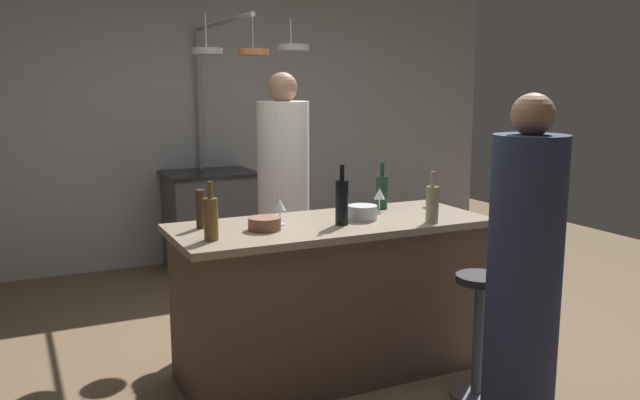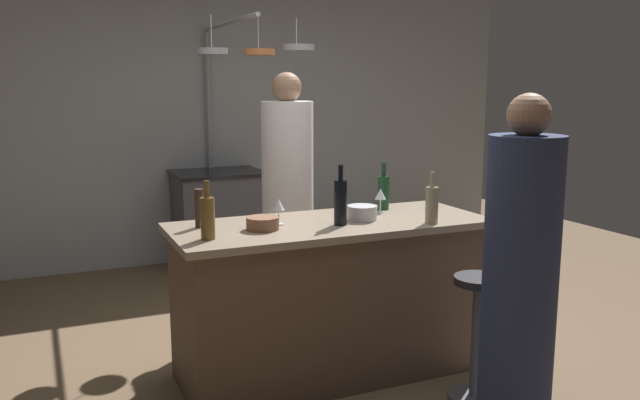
{
  "view_description": "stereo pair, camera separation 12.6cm",
  "coord_description": "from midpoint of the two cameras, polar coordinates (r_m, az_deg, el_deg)",
  "views": [
    {
      "loc": [
        -1.62,
        -3.21,
        1.66
      ],
      "look_at": [
        0.0,
        0.15,
        1.0
      ],
      "focal_mm": 36.55,
      "sensor_mm": 36.0,
      "label": 1
    },
    {
      "loc": [
        -1.5,
        -3.27,
        1.66
      ],
      "look_at": [
        0.0,
        0.15,
        1.0
      ],
      "focal_mm": 36.55,
      "sensor_mm": 36.0,
      "label": 2
    }
  ],
  "objects": [
    {
      "name": "wine_bottle_green",
      "position": [
        4.05,
        4.54,
        0.76
      ],
      "size": [
        0.07,
        0.07,
        0.29
      ],
      "color": "#193D23",
      "rests_on": "kitchen_island"
    },
    {
      "name": "pepper_mill",
      "position": [
        3.56,
        -11.43,
        -0.78
      ],
      "size": [
        0.05,
        0.05,
        0.21
      ],
      "primitive_type": "cylinder",
      "color": "#382319",
      "rests_on": "kitchen_island"
    },
    {
      "name": "bar_stool_right",
      "position": [
        3.61,
        12.71,
        -11.07
      ],
      "size": [
        0.28,
        0.28,
        0.68
      ],
      "color": "#4C4C51",
      "rests_on": "ground_plane"
    },
    {
      "name": "wine_bottle_dark",
      "position": [
        3.57,
        0.91,
        -0.12
      ],
      "size": [
        0.07,
        0.07,
        0.33
      ],
      "color": "black",
      "rests_on": "kitchen_island"
    },
    {
      "name": "kitchen_island",
      "position": [
        3.79,
        0.03,
        -8.53
      ],
      "size": [
        1.8,
        0.72,
        0.9
      ],
      "color": "brown",
      "rests_on": "ground_plane"
    },
    {
      "name": "wine_glass_near_right_guest",
      "position": [
        3.95,
        4.32,
        0.45
      ],
      "size": [
        0.07,
        0.07,
        0.15
      ],
      "color": "silver",
      "rests_on": "kitchen_island"
    },
    {
      "name": "wine_bottle_white",
      "position": [
        3.67,
        8.83,
        -0.29
      ],
      "size": [
        0.07,
        0.07,
        0.29
      ],
      "color": "gray",
      "rests_on": "kitchen_island"
    },
    {
      "name": "chef",
      "position": [
        4.69,
        -3.97,
        -0.42
      ],
      "size": [
        0.37,
        0.37,
        1.75
      ],
      "color": "white",
      "rests_on": "ground_plane"
    },
    {
      "name": "stove_range",
      "position": [
        6.02,
        -10.15,
        -1.74
      ],
      "size": [
        0.8,
        0.64,
        0.89
      ],
      "color": "#47474C",
      "rests_on": "ground_plane"
    },
    {
      "name": "potted_plant",
      "position": [
        6.02,
        9.21,
        -3.17
      ],
      "size": [
        0.36,
        0.36,
        0.52
      ],
      "color": "brown",
      "rests_on": "ground_plane"
    },
    {
      "name": "wine_glass_near_left_guest",
      "position": [
        3.58,
        -4.55,
        -0.54
      ],
      "size": [
        0.07,
        0.07,
        0.15
      ],
      "color": "silver",
      "rests_on": "kitchen_island"
    },
    {
      "name": "back_wall",
      "position": [
        6.3,
        -11.38,
        6.57
      ],
      "size": [
        6.4,
        0.16,
        2.6
      ],
      "primitive_type": "cube",
      "color": "#9EA3A8",
      "rests_on": "ground_plane"
    },
    {
      "name": "wine_bottle_amber",
      "position": [
        3.28,
        -10.63,
        -1.55
      ],
      "size": [
        0.07,
        0.07,
        0.3
      ],
      "color": "brown",
      "rests_on": "kitchen_island"
    },
    {
      "name": "ground_plane",
      "position": [
        3.96,
        0.03,
        -14.74
      ],
      "size": [
        9.0,
        9.0,
        0.0
      ],
      "primitive_type": "plane",
      "color": "brown"
    },
    {
      "name": "mixing_bowl_wooden",
      "position": [
        3.48,
        -5.91,
        -2.08
      ],
      "size": [
        0.18,
        0.18,
        0.07
      ],
      "primitive_type": "cylinder",
      "color": "brown",
      "rests_on": "kitchen_island"
    },
    {
      "name": "overhead_pot_rack",
      "position": [
        5.35,
        -8.59,
        10.15
      ],
      "size": [
        0.88,
        1.5,
        2.17
      ],
      "color": "gray",
      "rests_on": "ground_plane"
    },
    {
      "name": "guest_right",
      "position": [
        3.2,
        16.3,
        -6.84
      ],
      "size": [
        0.34,
        0.34,
        1.63
      ],
      "color": "#262D4C",
      "rests_on": "ground_plane"
    },
    {
      "name": "wine_glass_by_chef",
      "position": [
        4.18,
        8.85,
        0.89
      ],
      "size": [
        0.07,
        0.07,
        0.15
      ],
      "color": "silver",
      "rests_on": "kitchen_island"
    },
    {
      "name": "mixing_bowl_steel",
      "position": [
        3.73,
        2.77,
        -1.1
      ],
      "size": [
        0.17,
        0.17,
        0.08
      ],
      "primitive_type": "cylinder",
      "color": "#B7B7BC",
      "rests_on": "kitchen_island"
    }
  ]
}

